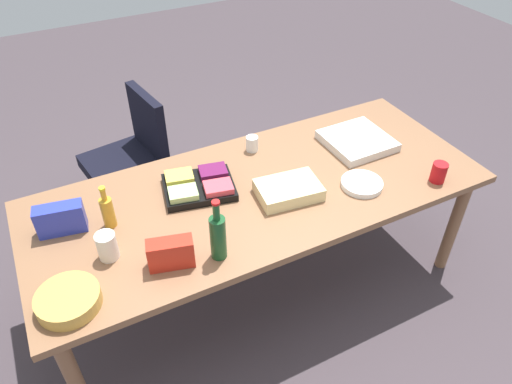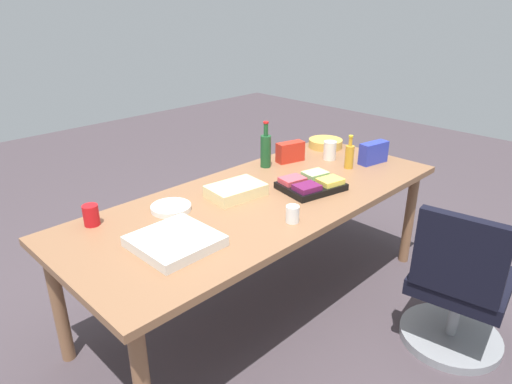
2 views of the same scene
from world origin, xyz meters
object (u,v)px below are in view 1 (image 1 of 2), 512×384
object	(u,v)px
chip_bag_blue	(60,219)
wine_bottle	(218,236)
chip_bag_red	(171,253)
chip_bowl	(68,300)
sheet_cake	(288,190)
pizza_box	(357,141)
paper_cup	(252,144)
conference_table	(259,199)
paper_plate_stack	(362,184)
fruit_platter	(199,186)
red_solo_cup	(439,172)
dressing_bottle	(108,211)
office_chair	(132,171)
mayo_jar	(107,246)

from	to	relation	value
chip_bag_blue	wine_bottle	world-z (taller)	wine_bottle
chip_bag_red	chip_bowl	distance (m)	0.45
sheet_cake	chip_bag_red	size ratio (longest dim) A/B	1.60
pizza_box	paper_cup	size ratio (longest dim) A/B	4.00
conference_table	paper_cup	xyz separation A→B (m)	(0.13, 0.34, 0.11)
sheet_cake	paper_plate_stack	world-z (taller)	sheet_cake
conference_table	fruit_platter	world-z (taller)	fruit_platter
sheet_cake	wine_bottle	xyz separation A→B (m)	(-0.49, -0.23, 0.09)
pizza_box	red_solo_cup	bearing A→B (deg)	-70.52
chip_bowl	dressing_bottle	size ratio (longest dim) A/B	1.12
chip_bowl	sheet_cake	bearing A→B (deg)	10.05
office_chair	fruit_platter	distance (m)	1.02
fruit_platter	chip_bag_red	bearing A→B (deg)	-124.95
fruit_platter	paper_plate_stack	bearing A→B (deg)	-24.65
mayo_jar	red_solo_cup	world-z (taller)	mayo_jar
wine_bottle	office_chair	bearing A→B (deg)	93.23
sheet_cake	dressing_bottle	bearing A→B (deg)	167.40
pizza_box	mayo_jar	xyz separation A→B (m)	(-1.53, -0.23, 0.04)
office_chair	pizza_box	xyz separation A→B (m)	(1.16, -0.92, 0.44)
chip_bag_blue	mayo_jar	bearing A→B (deg)	-60.22
pizza_box	dressing_bottle	world-z (taller)	dressing_bottle
conference_table	chip_bag_blue	xyz separation A→B (m)	(-0.97, 0.14, 0.14)
red_solo_cup	paper_cup	bearing A→B (deg)	136.73
conference_table	wine_bottle	xyz separation A→B (m)	(-0.38, -0.34, 0.19)
sheet_cake	paper_cup	xyz separation A→B (m)	(0.02, 0.45, 0.01)
pizza_box	fruit_platter	xyz separation A→B (m)	(-0.99, 0.02, 0.01)
paper_plate_stack	wine_bottle	world-z (taller)	wine_bottle
wine_bottle	chip_bag_red	bearing A→B (deg)	167.57
mayo_jar	pizza_box	bearing A→B (deg)	8.70
conference_table	chip_bag_blue	world-z (taller)	chip_bag_blue
chip_bowl	wine_bottle	bearing A→B (deg)	-2.15
conference_table	office_chair	xyz separation A→B (m)	(-0.46, 1.03, -0.34)
wine_bottle	paper_plate_stack	bearing A→B (deg)	7.55
paper_plate_stack	dressing_bottle	world-z (taller)	dressing_bottle
paper_plate_stack	chip_bag_red	bearing A→B (deg)	-176.26
fruit_platter	red_solo_cup	world-z (taller)	red_solo_cup
paper_cup	red_solo_cup	world-z (taller)	red_solo_cup
dressing_bottle	wine_bottle	size ratio (longest dim) A/B	0.73
chip_bag_red	wine_bottle	xyz separation A→B (m)	(0.21, -0.05, 0.05)
conference_table	office_chair	world-z (taller)	office_chair
conference_table	dressing_bottle	distance (m)	0.78
paper_cup	red_solo_cup	xyz separation A→B (m)	(0.75, -0.71, 0.01)
sheet_cake	mayo_jar	size ratio (longest dim) A/B	2.41
chip_bowl	fruit_platter	size ratio (longest dim) A/B	0.63
dressing_bottle	chip_bowl	bearing A→B (deg)	-123.90
office_chair	red_solo_cup	world-z (taller)	office_chair
dressing_bottle	fruit_platter	bearing A→B (deg)	6.22
conference_table	chip_bowl	distance (m)	1.08
wine_bottle	sheet_cake	bearing A→B (deg)	24.85
office_chair	sheet_cake	size ratio (longest dim) A/B	2.75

